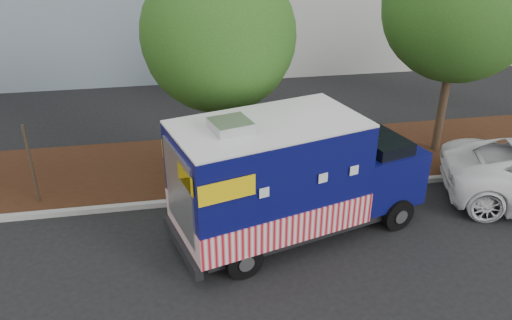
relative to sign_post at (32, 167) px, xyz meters
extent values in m
plane|color=black|center=(4.82, -2.00, -1.20)|extent=(120.00, 120.00, 0.00)
cube|color=#9E9E99|center=(4.82, -0.60, -1.12)|extent=(120.00, 0.18, 0.15)
cube|color=black|center=(4.82, 1.50, -1.12)|extent=(120.00, 4.00, 0.15)
cylinder|color=#38281C|center=(5.12, 0.81, 0.41)|extent=(0.26, 0.26, 3.22)
sphere|color=#275116|center=(5.12, 0.81, 3.06)|extent=(4.13, 4.13, 4.13)
cylinder|color=#38281C|center=(12.21, 1.18, 0.63)|extent=(0.26, 0.26, 3.65)
sphere|color=#275116|center=(12.21, 1.18, 3.58)|extent=(4.51, 4.51, 4.51)
cube|color=#473828|center=(0.00, 0.00, 0.00)|extent=(0.06, 0.06, 2.40)
cube|color=black|center=(6.70, -2.30, -0.78)|extent=(5.95, 3.37, 0.28)
cube|color=#0B0D4F|center=(5.83, -2.54, 0.61)|extent=(4.70, 3.38, 2.42)
cube|color=red|center=(5.83, -2.54, -0.24)|extent=(4.76, 3.45, 0.76)
cube|color=white|center=(5.83, -2.54, 1.84)|extent=(4.70, 3.38, 0.06)
cube|color=#B7B7BA|center=(4.96, -2.79, 1.97)|extent=(0.99, 0.99, 0.22)
cube|color=#0B0D4F|center=(8.74, -1.72, 0.06)|extent=(2.33, 2.58, 1.41)
cube|color=black|center=(8.69, -1.73, 0.73)|extent=(1.50, 2.16, 0.65)
cube|color=black|center=(9.63, -1.47, -0.41)|extent=(0.62, 1.96, 0.30)
cube|color=black|center=(3.74, -3.13, -0.75)|extent=(0.79, 2.23, 0.28)
cube|color=#B7B7BA|center=(3.77, -3.12, 0.66)|extent=(0.53, 1.76, 1.91)
cube|color=#B7B7BA|center=(5.79, -1.31, 0.66)|extent=(1.76, 0.53, 1.11)
cube|color=yellow|center=(4.70, -4.11, 1.17)|extent=(1.17, 0.35, 0.45)
cube|color=yellow|center=(4.05, -1.80, 1.17)|extent=(1.17, 0.35, 0.45)
cylinder|color=black|center=(9.11, -2.68, -0.78)|extent=(0.89, 0.50, 0.85)
cylinder|color=black|center=(8.56, -0.70, -0.78)|extent=(0.89, 0.50, 0.85)
cylinder|color=black|center=(5.04, -3.83, -0.78)|extent=(0.89, 0.50, 0.85)
cylinder|color=black|center=(4.48, -1.85, -0.78)|extent=(0.89, 0.50, 0.85)
camera|label=1|loc=(3.80, -12.45, 6.08)|focal=35.00mm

